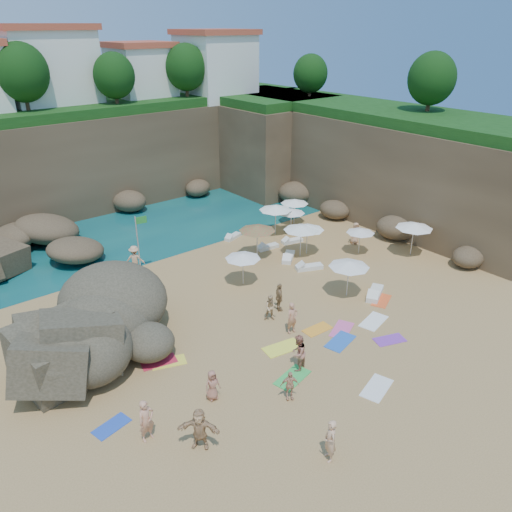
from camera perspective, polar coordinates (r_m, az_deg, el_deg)
ground at (r=28.50m, az=0.68°, el=-6.72°), size 120.00×120.00×0.00m
seawater at (r=53.17m, az=-20.61°, el=7.08°), size 120.00×120.00×0.00m
cliff_back at (r=48.25m, az=-17.01°, el=10.82°), size 44.00×8.00×8.00m
cliff_right at (r=44.95m, az=13.13°, el=10.26°), size 8.00×30.00×8.00m
cliff_corner at (r=51.65m, az=1.06°, el=12.78°), size 10.00×12.00×8.00m
clifftop_buildings at (r=48.22m, az=-17.44°, el=19.55°), size 28.48×9.48×7.00m
clifftop_trees at (r=43.34m, az=-11.67°, el=19.64°), size 35.60×23.82×4.40m
rock_outcrop at (r=27.37m, az=-18.44°, el=-9.69°), size 9.84×8.51×3.32m
flag_pole at (r=32.67m, az=-13.21°, el=2.05°), size 0.79×0.15×4.07m
parasol_0 at (r=30.85m, az=-1.51°, el=0.00°), size 2.24×2.24×2.12m
parasol_1 at (r=38.36m, az=2.26°, el=5.54°), size 2.53×2.53×2.39m
parasol_2 at (r=40.61m, az=4.43°, el=6.23°), size 2.24×2.24×2.11m
parasol_3 at (r=38.78m, az=4.07°, el=5.15°), size 2.11×2.11×2.00m
parasol_4 at (r=34.78m, az=5.19°, el=3.26°), size 2.47×2.47×2.34m
parasol_5 at (r=35.16m, az=5.92°, el=3.29°), size 2.35×2.35×2.22m
parasol_6 at (r=34.34m, az=0.13°, el=3.21°), size 2.56×2.56×2.42m
parasol_8 at (r=35.94m, az=11.86°, el=2.84°), size 2.00×2.00×1.89m
parasol_9 at (r=29.94m, az=10.60°, el=-0.90°), size 2.44×2.44×2.30m
parasol_11 at (r=36.46m, az=17.65°, el=3.34°), size 2.57×2.57×2.43m
lounger_0 at (r=37.67m, az=4.15°, el=1.74°), size 1.71×0.90×0.25m
lounger_1 at (r=38.34m, az=-2.65°, el=2.21°), size 1.68×1.03×0.25m
lounger_2 at (r=34.98m, az=3.73°, el=-0.13°), size 1.86×1.65×0.29m
lounger_3 at (r=36.53m, az=1.38°, el=1.03°), size 1.70×0.72×0.26m
lounger_4 at (r=33.68m, az=6.09°, el=-1.28°), size 1.93×1.28×0.29m
lounger_5 at (r=31.13m, az=13.44°, el=-4.19°), size 2.12×1.55×0.32m
towel_0 at (r=22.42m, az=-16.17°, el=-18.18°), size 1.64×1.06×0.03m
towel_2 at (r=27.43m, az=7.03°, el=-8.30°), size 1.64×0.88×0.03m
towel_3 at (r=24.00m, az=4.18°, el=-13.69°), size 2.03×1.33×0.03m
towel_4 at (r=25.23m, az=-9.95°, el=-11.85°), size 1.85×1.36×0.03m
towel_5 at (r=24.01m, az=13.63°, el=-14.45°), size 2.06×1.43×0.03m
towel_6 at (r=27.31m, az=15.03°, el=-9.24°), size 1.82×1.33×0.03m
towel_7 at (r=25.33m, az=-11.03°, el=-11.79°), size 1.86×1.22×0.03m
towel_8 at (r=26.63m, az=9.60°, el=-9.61°), size 2.03×1.35×0.03m
towel_9 at (r=27.58m, az=9.77°, el=-8.29°), size 2.00×1.57×0.03m
towel_10 at (r=30.77m, az=14.13°, el=-4.94°), size 1.92×1.49×0.03m
towel_11 at (r=27.14m, az=-22.52°, el=-10.71°), size 1.63×0.96×0.03m
towel_12 at (r=25.85m, az=3.03°, el=-10.43°), size 2.09×1.30×0.03m
towel_13 at (r=28.63m, az=13.29°, el=-7.27°), size 2.08×1.38×0.03m
person_stand_0 at (r=20.96m, az=-12.42°, el=-17.90°), size 0.72×0.52×1.87m
person_stand_1 at (r=23.97m, az=4.83°, el=-10.99°), size 1.11×1.00×1.88m
person_stand_2 at (r=33.70m, az=-13.67°, el=-0.36°), size 1.28×1.14×1.89m
person_stand_3 at (r=28.51m, az=2.68°, el=-4.73°), size 0.80×1.09×1.72m
person_stand_4 at (r=37.85m, az=11.28°, el=2.57°), size 0.92×0.76×1.66m
person_stand_5 at (r=31.90m, az=-17.63°, el=-2.39°), size 1.76×1.24×1.86m
person_stand_6 at (r=19.99m, az=8.46°, el=-20.17°), size 0.68×0.79×1.82m
person_lie_1 at (r=22.79m, az=3.82°, el=-15.64°), size 1.44×1.64×0.34m
person_lie_2 at (r=22.82m, az=-4.96°, el=-15.57°), size 0.85×1.51×0.38m
person_lie_3 at (r=20.82m, az=-6.38°, el=-20.38°), size 2.44×2.43×0.48m
person_lie_4 at (r=26.95m, az=4.10°, el=-8.33°), size 0.76×1.79×0.42m
person_lie_5 at (r=27.91m, az=1.70°, el=-6.80°), size 1.46×1.62×0.56m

